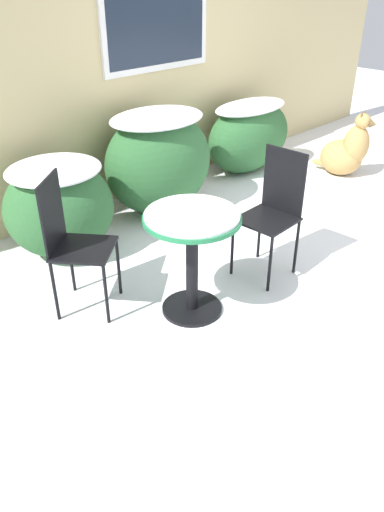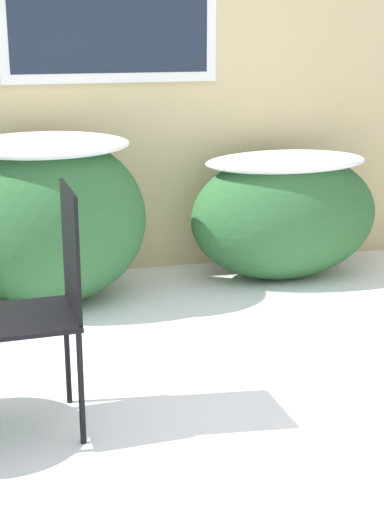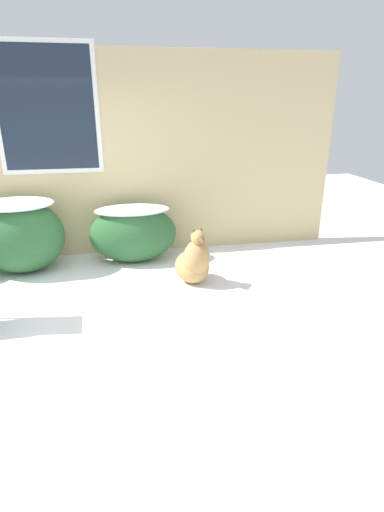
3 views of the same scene
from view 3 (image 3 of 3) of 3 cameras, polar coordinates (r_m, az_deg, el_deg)
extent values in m
plane|color=white|center=(4.38, -18.99, -9.92)|extent=(16.00, 16.00, 0.00)
cube|color=#D1BC84|center=(6.01, -17.91, 13.08)|extent=(8.00, 0.06, 2.85)
cube|color=white|center=(5.94, -20.00, 19.12)|extent=(1.35, 0.04, 1.68)
cube|color=#1E2838|center=(5.92, -20.02, 19.11)|extent=(1.23, 0.01, 1.56)
ellipsoid|color=#2D6033|center=(5.78, -23.29, 2.60)|extent=(1.14, 0.87, 1.00)
ellipsoid|color=white|center=(5.67, -23.93, 6.80)|extent=(0.97, 0.74, 0.12)
ellipsoid|color=#2D6033|center=(5.75, -8.37, 3.13)|extent=(1.23, 0.65, 0.82)
ellipsoid|color=white|center=(5.65, -8.56, 6.52)|extent=(1.04, 0.55, 0.12)
ellipsoid|color=tan|center=(5.10, 0.00, -1.53)|extent=(0.53, 0.57, 0.41)
ellipsoid|color=tan|center=(4.91, 0.68, -0.25)|extent=(0.39, 0.36, 0.45)
sphere|color=tan|center=(4.78, 0.86, 2.70)|extent=(0.18, 0.18, 0.18)
cone|color=brown|center=(4.69, 1.45, 2.12)|extent=(0.11, 0.09, 0.10)
ellipsoid|color=brown|center=(4.76, 0.26, 3.43)|extent=(0.04, 0.03, 0.08)
ellipsoid|color=brown|center=(4.79, 1.32, 3.57)|extent=(0.04, 0.03, 0.08)
ellipsoid|color=tan|center=(5.34, -0.98, -1.77)|extent=(0.14, 0.24, 0.08)
camera|label=1|loc=(4.71, -78.93, 4.60)|focal=35.00mm
camera|label=2|loc=(1.93, -66.46, -9.36)|focal=55.00mm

